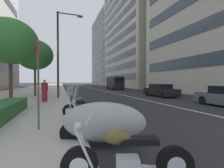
{
  "coord_description": "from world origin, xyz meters",
  "views": [
    {
      "loc": [
        -1.84,
        7.14,
        1.68
      ],
      "look_at": [
        15.65,
        1.35,
        1.36
      ],
      "focal_mm": 24.61,
      "sensor_mm": 36.0,
      "label": 1
    }
  ],
  "objects": [
    {
      "name": "motorcycle_second_in_row",
      "position": [
        0.47,
        6.14,
        0.41
      ],
      "size": [
        0.87,
        2.13,
        1.08
      ],
      "rotation": [
        0.0,
        0.0,
        1.27
      ],
      "color": "black",
      "rests_on": "ground"
    },
    {
      "name": "sidewalk_right_plaza",
      "position": [
        30.0,
        11.42,
        0.07
      ],
      "size": [
        160.0,
        9.83,
        0.15
      ],
      "primitive_type": "cube",
      "color": "#B2ADA3",
      "rests_on": "ground"
    },
    {
      "name": "motorcycle_by_sign_pole",
      "position": [
        3.48,
        6.04,
        0.45
      ],
      "size": [
        0.88,
        2.06,
        1.49
      ],
      "rotation": [
        0.0,
        0.0,
        1.24
      ],
      "color": "black",
      "rests_on": "ground"
    },
    {
      "name": "street_lamp_with_banners",
      "position": [
        13.21,
        7.08,
        4.96
      ],
      "size": [
        1.26,
        2.42,
        7.96
      ],
      "color": "#232326",
      "rests_on": "sidewalk_right_plaza"
    },
    {
      "name": "lane_centre_stripe",
      "position": [
        35.0,
        0.0,
        0.0
      ],
      "size": [
        110.0,
        0.16,
        0.01
      ],
      "primitive_type": "cube",
      "color": "silver",
      "rests_on": "ground"
    },
    {
      "name": "street_tree_near_plaza_corner",
      "position": [
        9.74,
        10.28,
        4.26
      ],
      "size": [
        3.42,
        3.42,
        5.58
      ],
      "color": "#473323",
      "rests_on": "sidewalk_right_plaza"
    },
    {
      "name": "delivery_van_ahead",
      "position": [
        28.14,
        -3.4,
        1.4
      ],
      "size": [
        5.55,
        2.21,
        2.63
      ],
      "rotation": [
        0.0,
        0.0,
        -0.01
      ],
      "color": "black",
      "rests_on": "ground"
    },
    {
      "name": "motorcycle_nearest_camera",
      "position": [
        4.9,
        6.24,
        0.44
      ],
      "size": [
        1.45,
        1.8,
        1.48
      ],
      "rotation": [
        0.0,
        0.0,
        0.91
      ],
      "color": "black",
      "rests_on": "ground"
    },
    {
      "name": "car_following_behind",
      "position": [
        12.68,
        -3.35,
        0.65
      ],
      "size": [
        4.39,
        1.86,
        1.39
      ],
      "rotation": [
        0.0,
        0.0,
        0.01
      ],
      "color": "black",
      "rests_on": "ground"
    },
    {
      "name": "office_tower_far_left_down_avenue",
      "position": [
        67.75,
        -16.7,
        15.67
      ],
      "size": [
        24.17,
        16.5,
        31.34
      ],
      "color": "gray",
      "rests_on": "ground"
    },
    {
      "name": "office_tower_mid_left",
      "position": [
        41.03,
        -17.93,
        17.99
      ],
      "size": [
        27.03,
        18.96,
        35.97
      ],
      "color": "#B7B2A3",
      "rests_on": "ground"
    },
    {
      "name": "motorcycle_far_end_row",
      "position": [
        2.0,
        6.13,
        0.62
      ],
      "size": [
        1.63,
        2.33,
        1.15
      ],
      "rotation": [
        0.0,
        0.0,
        1.15
      ],
      "color": "#9E9E99",
      "rests_on": "ground"
    },
    {
      "name": "street_tree_mid_sidewalk",
      "position": [
        16.37,
        9.82,
        4.51
      ],
      "size": [
        3.75,
        3.75,
        5.97
      ],
      "color": "#473323",
      "rests_on": "sidewalk_right_plaza"
    },
    {
      "name": "pedestrian_on_plaza",
      "position": [
        10.71,
        8.34,
        0.99
      ],
      "size": [
        0.43,
        0.48,
        1.67
      ],
      "rotation": [
        0.0,
        0.0,
        5.72
      ],
      "color": "maroon",
      "rests_on": "sidewalk_right_plaza"
    },
    {
      "name": "parking_sign_by_curb",
      "position": [
        3.49,
        7.83,
        1.83
      ],
      "size": [
        0.32,
        0.06,
        2.82
      ],
      "color": "#47494C",
      "rests_on": "sidewalk_right_plaza"
    }
  ]
}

